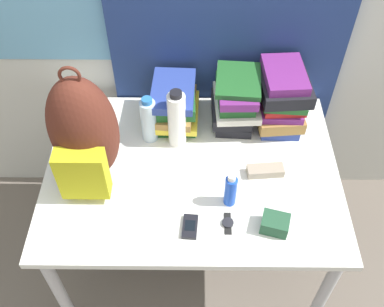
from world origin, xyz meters
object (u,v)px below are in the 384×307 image
Objects in this scene: sunglasses_case at (265,171)px; camera_pouch at (275,224)px; water_bottle at (149,120)px; cell_phone at (190,227)px; book_stack_right at (281,98)px; wristwatch at (228,223)px; book_stack_center at (235,100)px; backpack at (84,134)px; sports_bottle at (177,119)px; sunscreen_bottle at (231,190)px; book_stack_left at (175,104)px.

sunglasses_case is 1.30× the size of camera_pouch.
water_bottle is 2.19× the size of cell_phone.
wristwatch is at bearing -114.03° from book_stack_right.
wristwatch is (-0.16, -0.25, -0.01)m from sunglasses_case.
book_stack_right is at bearing 0.82° from book_stack_center.
backpack reaches higher than water_bottle.
sports_bottle is 3.00× the size of wristwatch.
backpack is 0.33m from water_bottle.
sunscreen_bottle reaches higher than cell_phone.
water_bottle is (0.22, 0.20, -0.13)m from backpack.
book_stack_right reaches higher than camera_pouch.
backpack is 0.53m from cell_phone.
book_stack_left is 0.69m from camera_pouch.
cell_phone is (-0.19, -0.57, -0.12)m from book_stack_center.
cell_phone is at bearing -108.43° from book_stack_center.
book_stack_center is at bearing 0.45° from book_stack_left.
book_stack_left is 1.00× the size of book_stack_right.
camera_pouch is (0.01, -0.26, 0.01)m from sunglasses_case.
backpack is 1.87× the size of book_stack_left.
water_bottle is 0.54m from sunglasses_case.
sports_bottle is 2.71× the size of cell_phone.
book_stack_center is (0.59, 0.32, -0.11)m from backpack.
sunglasses_case is at bearing 40.60° from cell_phone.
sports_bottle is (-0.45, -0.14, -0.00)m from book_stack_right.
sports_bottle is at bearing -10.24° from water_bottle.
sunscreen_bottle is at bearing -56.32° from sports_bottle.
sunglasses_case is 0.26m from camera_pouch.
water_bottle is 0.68m from camera_pouch.
wristwatch is (0.22, -0.55, -0.10)m from book_stack_left.
sports_bottle is at bearing 115.72° from wristwatch.
book_stack_left is at bearing 43.64° from backpack.
book_stack_right is 1.02× the size of sports_bottle.
book_stack_center is 0.96× the size of book_stack_right.
book_stack_center is at bearing 16.61° from water_bottle.
book_stack_left reaches higher than camera_pouch.
cell_phone is (0.18, -0.46, -0.10)m from water_bottle.
sports_bottle is at bearing -152.13° from book_stack_center.
book_stack_center is at bearing 71.57° from cell_phone.
cell_phone is at bearing -124.21° from book_stack_right.
cell_phone is at bearing -82.26° from sports_bottle.
book_stack_center is at bearing 85.07° from wristwatch.
camera_pouch is 0.18m from wristwatch.
book_stack_left is 0.51m from sunscreen_bottle.
water_bottle is (-0.37, -0.11, -0.02)m from book_stack_center.
sunscreen_bottle is 1.73× the size of wristwatch.
sunglasses_case is at bearing -38.86° from book_stack_left.
wristwatch is at bearing -123.90° from sunglasses_case.
sunscreen_bottle is (-0.24, -0.46, -0.06)m from book_stack_right.
sports_bottle is (0.01, -0.13, 0.04)m from book_stack_left.
camera_pouch is at bearing -42.81° from water_bottle.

